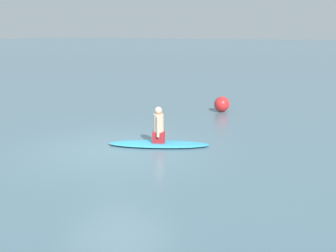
{
  "coord_description": "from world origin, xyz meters",
  "views": [
    {
      "loc": [
        7.75,
        6.34,
        2.88
      ],
      "look_at": [
        -0.79,
        1.03,
        0.58
      ],
      "focal_mm": 43.27,
      "sensor_mm": 36.0,
      "label": 1
    }
  ],
  "objects": [
    {
      "name": "ground_plane",
      "position": [
        0.0,
        0.0,
        0.0
      ],
      "size": [
        400.0,
        400.0,
        0.0
      ],
      "primitive_type": "plane",
      "color": "slate"
    },
    {
      "name": "surfboard",
      "position": [
        -0.84,
        0.71,
        0.05
      ],
      "size": [
        1.92,
        2.7,
        0.09
      ],
      "primitive_type": "ellipsoid",
      "rotation": [
        0.0,
        0.0,
        -1.08
      ],
      "color": "#339EC6",
      "rests_on": "ground"
    },
    {
      "name": "person_paddler",
      "position": [
        -0.84,
        0.71,
        0.52
      ],
      "size": [
        0.4,
        0.39,
        0.95
      ],
      "rotation": [
        0.0,
        0.0,
        -1.08
      ],
      "color": "#A51E23",
      "rests_on": "surfboard"
    },
    {
      "name": "buoy_marker",
      "position": [
        -6.07,
        0.13,
        0.29
      ],
      "size": [
        0.57,
        0.57,
        0.57
      ],
      "primitive_type": "sphere",
      "color": "red",
      "rests_on": "ground"
    }
  ]
}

